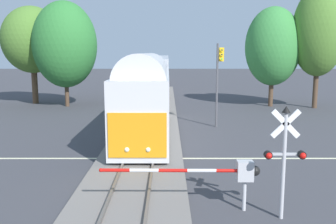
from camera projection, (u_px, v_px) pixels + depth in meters
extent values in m
plane|color=#3D3D42|center=(140.00, 158.00, 19.67)|extent=(220.00, 220.00, 0.00)
cube|color=beige|center=(140.00, 158.00, 19.67)|extent=(44.00, 0.20, 0.01)
cube|color=slate|center=(140.00, 157.00, 19.65)|extent=(4.40, 80.00, 0.18)
cube|color=#56514C|center=(126.00, 154.00, 19.63)|extent=(0.10, 80.00, 0.14)
cube|color=#56514C|center=(153.00, 154.00, 19.63)|extent=(0.10, 80.00, 0.14)
cube|color=silver|center=(146.00, 101.00, 25.43)|extent=(3.00, 16.26, 3.90)
cube|color=orange|center=(136.00, 135.00, 17.47)|extent=(2.76, 0.08, 2.15)
cylinder|color=silver|center=(145.00, 74.00, 25.14)|extent=(2.76, 14.63, 2.76)
sphere|color=#F4F2CC|center=(126.00, 150.00, 17.57)|extent=(0.24, 0.24, 0.24)
sphere|color=#F4F2CC|center=(147.00, 150.00, 17.57)|extent=(0.24, 0.24, 0.24)
cube|color=#B7BCC6|center=(155.00, 77.00, 45.15)|extent=(3.00, 21.99, 4.60)
cube|color=black|center=(167.00, 74.00, 45.10)|extent=(0.04, 19.80, 0.90)
cube|color=#193899|center=(167.00, 86.00, 45.33)|extent=(0.04, 20.24, 0.36)
cube|color=#B7BCC6|center=(159.00, 69.00, 67.75)|extent=(3.00, 21.99, 4.60)
cube|color=black|center=(167.00, 67.00, 67.71)|extent=(0.04, 19.80, 0.90)
cube|color=#193899|center=(167.00, 75.00, 67.94)|extent=(0.04, 20.24, 0.36)
cylinder|color=#B7B7BC|center=(243.00, 195.00, 13.15)|extent=(0.14, 0.14, 1.10)
cube|color=#B7B7BC|center=(244.00, 171.00, 13.01)|extent=(0.56, 0.40, 0.70)
sphere|color=black|center=(254.00, 171.00, 13.01)|extent=(0.36, 0.36, 0.36)
cylinder|color=red|center=(229.00, 171.00, 13.01)|extent=(1.01, 0.12, 0.12)
cylinder|color=white|center=(201.00, 171.00, 13.00)|extent=(1.01, 0.12, 0.12)
cylinder|color=red|center=(172.00, 170.00, 13.00)|extent=(1.01, 0.12, 0.12)
cylinder|color=white|center=(143.00, 170.00, 13.00)|extent=(1.01, 0.12, 0.12)
cylinder|color=red|center=(114.00, 170.00, 12.99)|extent=(1.01, 0.12, 0.12)
sphere|color=red|center=(100.00, 170.00, 12.99)|extent=(0.14, 0.14, 0.14)
cylinder|color=#B2B2B7|center=(282.00, 167.00, 12.31)|extent=(0.14, 0.14, 3.60)
cube|color=white|center=(284.00, 124.00, 12.06)|extent=(0.98, 0.05, 0.98)
cube|color=white|center=(284.00, 124.00, 12.06)|extent=(0.98, 0.05, 0.98)
cube|color=#B2B2B7|center=(283.00, 154.00, 12.24)|extent=(1.10, 0.08, 0.08)
cylinder|color=black|center=(267.00, 155.00, 12.14)|extent=(0.26, 0.18, 0.26)
cylinder|color=black|center=(300.00, 155.00, 12.14)|extent=(0.26, 0.18, 0.26)
sphere|color=red|center=(268.00, 156.00, 12.04)|extent=(0.20, 0.20, 0.20)
sphere|color=red|center=(302.00, 156.00, 12.05)|extent=(0.20, 0.20, 0.20)
cone|color=black|center=(285.00, 109.00, 12.01)|extent=(0.28, 0.28, 0.22)
cylinder|color=#4C4C51|center=(216.00, 86.00, 27.56)|extent=(0.16, 0.16, 6.18)
cube|color=gold|center=(220.00, 54.00, 27.20)|extent=(0.34, 0.26, 1.00)
sphere|color=#262626|center=(221.00, 50.00, 27.00)|extent=(0.20, 0.20, 0.20)
cylinder|color=gold|center=(221.00, 50.00, 26.97)|extent=(0.24, 0.10, 0.24)
sphere|color=#262626|center=(220.00, 55.00, 27.05)|extent=(0.20, 0.20, 0.20)
cylinder|color=gold|center=(220.00, 55.00, 27.02)|extent=(0.24, 0.10, 0.24)
sphere|color=green|center=(220.00, 59.00, 27.10)|extent=(0.20, 0.20, 0.20)
cylinder|color=gold|center=(220.00, 59.00, 27.07)|extent=(0.24, 0.10, 0.24)
cylinder|color=brown|center=(33.00, 84.00, 40.67)|extent=(0.63, 0.63, 4.21)
ellipsoid|color=#4C7A2D|center=(31.00, 40.00, 39.91)|extent=(6.46, 6.46, 7.10)
cylinder|color=#4C3828|center=(66.00, 92.00, 38.50)|extent=(0.41, 0.41, 3.06)
ellipsoid|color=#2D7533|center=(64.00, 45.00, 37.74)|extent=(6.45, 6.45, 8.69)
cylinder|color=#4C3828|center=(314.00, 87.00, 37.34)|extent=(0.48, 0.48, 4.28)
ellipsoid|color=#4C7A2D|center=(318.00, 31.00, 36.48)|extent=(5.13, 5.13, 8.82)
cylinder|color=#4C3828|center=(270.00, 91.00, 38.62)|extent=(0.47, 0.47, 3.16)
ellipsoid|color=#38843D|center=(272.00, 46.00, 37.90)|extent=(5.58, 5.58, 7.94)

